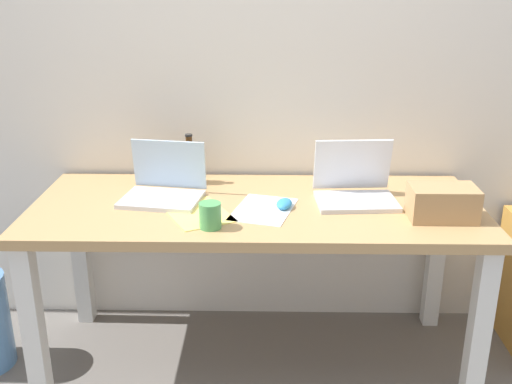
{
  "coord_description": "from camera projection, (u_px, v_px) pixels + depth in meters",
  "views": [
    {
      "loc": [
        0.04,
        -2.22,
        1.59
      ],
      "look_at": [
        0.0,
        0.0,
        0.78
      ],
      "focal_mm": 42.08,
      "sensor_mm": 36.0,
      "label": 1
    }
  ],
  "objects": [
    {
      "name": "ground_plane",
      "position": [
        256.0,
        358.0,
        2.63
      ],
      "size": [
        8.0,
        8.0,
        0.0
      ],
      "primitive_type": "plane",
      "color": "slate"
    },
    {
      "name": "back_wall",
      "position": [
        258.0,
        44.0,
        2.58
      ],
      "size": [
        5.2,
        0.08,
        2.6
      ],
      "primitive_type": "cube",
      "color": "silver",
      "rests_on": "ground"
    },
    {
      "name": "desk",
      "position": [
        256.0,
        226.0,
        2.41
      ],
      "size": [
        1.78,
        0.73,
        0.73
      ],
      "color": "tan",
      "rests_on": "ground"
    },
    {
      "name": "laptop_left",
      "position": [
        164.0,
        187.0,
        2.43
      ],
      "size": [
        0.34,
        0.29,
        0.22
      ],
      "color": "silver",
      "rests_on": "desk"
    },
    {
      "name": "laptop_right",
      "position": [
        355.0,
        188.0,
        2.4
      ],
      "size": [
        0.33,
        0.27,
        0.24
      ],
      "color": "silver",
      "rests_on": "desk"
    },
    {
      "name": "beer_bottle",
      "position": [
        190.0,
        164.0,
        2.59
      ],
      "size": [
        0.07,
        0.07,
        0.22
      ],
      "color": "#47280F",
      "rests_on": "desk"
    },
    {
      "name": "computer_mouse",
      "position": [
        284.0,
        204.0,
        2.33
      ],
      "size": [
        0.08,
        0.11,
        0.03
      ],
      "primitive_type": "ellipsoid",
      "rotation": [
        0.0,
        0.0,
        -0.2
      ],
      "color": "#338CC6",
      "rests_on": "desk"
    },
    {
      "name": "cardboard_box",
      "position": [
        443.0,
        203.0,
        2.22
      ],
      "size": [
        0.25,
        0.15,
        0.12
      ],
      "primitive_type": "cube",
      "rotation": [
        0.0,
        0.0,
        -0.0
      ],
      "color": "tan",
      "rests_on": "desk"
    },
    {
      "name": "coffee_mug",
      "position": [
        210.0,
        215.0,
        2.14
      ],
      "size": [
        0.08,
        0.08,
        0.09
      ],
      "primitive_type": "cylinder",
      "color": "#4C9E56",
      "rests_on": "desk"
    },
    {
      "name": "paper_yellow_folder",
      "position": [
        197.0,
        213.0,
        2.29
      ],
      "size": [
        0.32,
        0.36,
        0.0
      ],
      "primitive_type": "cube",
      "rotation": [
        0.0,
        0.0,
        0.48
      ],
      "color": "#F4E06B",
      "rests_on": "desk"
    },
    {
      "name": "paper_sheet_center",
      "position": [
        263.0,
        209.0,
        2.32
      ],
      "size": [
        0.28,
        0.34,
        0.0
      ],
      "primitive_type": "cube",
      "rotation": [
        0.0,
        0.0,
        -0.27
      ],
      "color": "white",
      "rests_on": "desk"
    }
  ]
}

